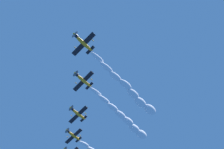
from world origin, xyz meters
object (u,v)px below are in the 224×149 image
(airplane_outer_left, at_px, (73,135))
(airplane_lead, at_px, (83,43))
(airplane_right_wingman, at_px, (78,114))
(airplane_left_wingman, at_px, (83,80))

(airplane_outer_left, bearing_deg, airplane_lead, 148.01)
(airplane_right_wingman, bearing_deg, airplane_left_wingman, 149.53)
(airplane_lead, relative_size, airplane_outer_left, 0.98)
(airplane_left_wingman, xyz_separation_m, airplane_outer_left, (24.05, -13.68, -1.49))
(airplane_outer_left, bearing_deg, airplane_right_wingman, 151.23)
(airplane_lead, relative_size, airplane_left_wingman, 1.00)
(airplane_lead, distance_m, airplane_right_wingman, 28.15)
(airplane_lead, xyz_separation_m, airplane_right_wingman, (23.41, -15.52, -1.96))
(airplane_lead, bearing_deg, airplane_outer_left, -31.99)
(airplane_left_wingman, height_order, airplane_right_wingman, airplane_left_wingman)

